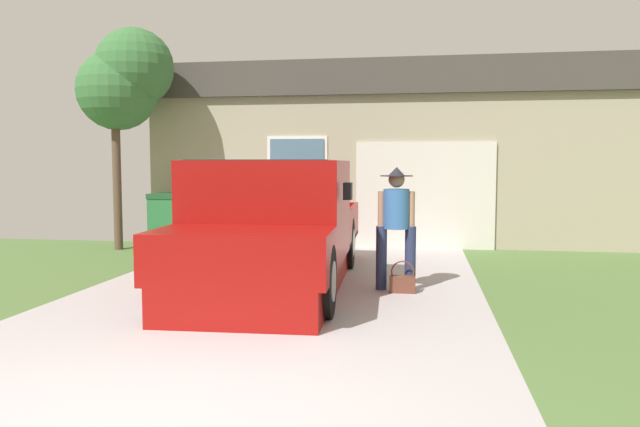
{
  "coord_description": "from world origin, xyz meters",
  "views": [
    {
      "loc": [
        1.79,
        -3.24,
        1.67
      ],
      "look_at": [
        0.48,
        4.73,
        1.01
      ],
      "focal_mm": 34.52,
      "sensor_mm": 36.0,
      "label": 1
    }
  ],
  "objects_px": {
    "wheeled_trash_bin": "(168,218)",
    "pickup_truck": "(272,232)",
    "handbag": "(402,282)",
    "front_yard_tree": "(125,80)",
    "house_with_garage": "(395,155)",
    "person_with_hat": "(396,219)"
  },
  "relations": [
    {
      "from": "house_with_garage",
      "to": "wheeled_trash_bin",
      "type": "relative_size",
      "value": 9.64
    },
    {
      "from": "person_with_hat",
      "to": "house_with_garage",
      "type": "xyz_separation_m",
      "value": [
        -0.33,
        7.27,
        0.94
      ]
    },
    {
      "from": "house_with_garage",
      "to": "wheeled_trash_bin",
      "type": "height_order",
      "value": "house_with_garage"
    },
    {
      "from": "person_with_hat",
      "to": "wheeled_trash_bin",
      "type": "relative_size",
      "value": 1.51
    },
    {
      "from": "house_with_garage",
      "to": "front_yard_tree",
      "type": "distance_m",
      "value": 6.64
    },
    {
      "from": "handbag",
      "to": "front_yard_tree",
      "type": "height_order",
      "value": "front_yard_tree"
    },
    {
      "from": "handbag",
      "to": "house_with_garage",
      "type": "distance_m",
      "value": 7.65
    },
    {
      "from": "pickup_truck",
      "to": "house_with_garage",
      "type": "distance_m",
      "value": 7.63
    },
    {
      "from": "house_with_garage",
      "to": "front_yard_tree",
      "type": "height_order",
      "value": "front_yard_tree"
    },
    {
      "from": "front_yard_tree",
      "to": "house_with_garage",
      "type": "bearing_deg",
      "value": 40.11
    },
    {
      "from": "wheeled_trash_bin",
      "to": "pickup_truck",
      "type": "bearing_deg",
      "value": -50.3
    },
    {
      "from": "person_with_hat",
      "to": "handbag",
      "type": "relative_size",
      "value": 3.89
    },
    {
      "from": "handbag",
      "to": "house_with_garage",
      "type": "bearing_deg",
      "value": 93.28
    },
    {
      "from": "front_yard_tree",
      "to": "wheeled_trash_bin",
      "type": "bearing_deg",
      "value": 33.76
    },
    {
      "from": "handbag",
      "to": "wheeled_trash_bin",
      "type": "bearing_deg",
      "value": 142.4
    },
    {
      "from": "front_yard_tree",
      "to": "person_with_hat",
      "type": "bearing_deg",
      "value": -30.22
    },
    {
      "from": "house_with_garage",
      "to": "wheeled_trash_bin",
      "type": "bearing_deg",
      "value": -139.06
    },
    {
      "from": "pickup_truck",
      "to": "handbag",
      "type": "distance_m",
      "value": 1.84
    },
    {
      "from": "pickup_truck",
      "to": "wheeled_trash_bin",
      "type": "height_order",
      "value": "pickup_truck"
    },
    {
      "from": "wheeled_trash_bin",
      "to": "handbag",
      "type": "bearing_deg",
      "value": -37.6
    },
    {
      "from": "pickup_truck",
      "to": "person_with_hat",
      "type": "distance_m",
      "value": 1.65
    },
    {
      "from": "handbag",
      "to": "front_yard_tree",
      "type": "xyz_separation_m",
      "value": [
        -5.39,
        3.25,
        3.13
      ]
    }
  ]
}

